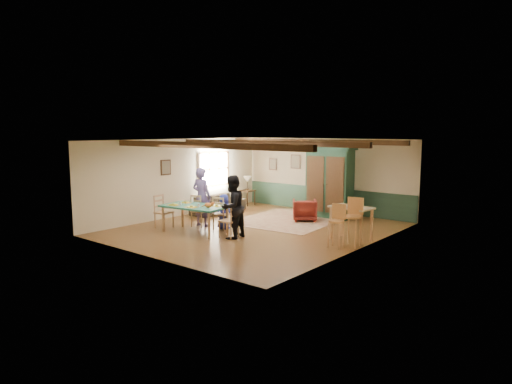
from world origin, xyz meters
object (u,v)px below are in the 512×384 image
Objects in this scene: dining_chair_far_left at (200,210)px; cat at (208,205)px; person_woman at (232,207)px; bar_stool_right at (352,222)px; dining_table at (195,219)px; bar_stool_left at (336,226)px; armchair at (305,210)px; dining_chair_end_left at (164,212)px; armoire at (330,182)px; table_lamp at (247,183)px; person_man at (202,197)px; dining_chair_far_right at (222,213)px; dining_chair_end_right at (229,220)px; counter_table at (351,223)px; sofa at (218,204)px; person_child at (224,212)px; end_table at (247,198)px.

cat is at bearing 139.20° from dining_chair_far_left.
person_woman reaches higher than bar_stool_right.
dining_chair_far_left is at bearing 126.13° from dining_table.
bar_stool_left is at bearing 10.51° from cat.
dining_chair_end_left is at bearing 16.87° from armchair.
table_lamp is at bearing 177.19° from armoire.
cat is 5.46m from table_lamp.
person_woman is at bearing 154.13° from person_man.
dining_table is at bearing 60.95° from dining_chair_far_right.
armoire reaches higher than dining_chair_end_right.
table_lamp is (-2.02, 4.76, 0.49)m from dining_table.
sofa is at bearing 172.55° from counter_table.
bar_stool_left reaches higher than dining_chair_end_left.
armoire is 2.18× the size of counter_table.
person_man is 3.47m from armchair.
dining_chair_end_left is 3.00m from sofa.
dining_chair_end_left is 1.25m from person_man.
cat reaches higher than dining_table.
person_child is 2.91m from armchair.
person_child is at bearing -58.75° from table_lamp.
dining_chair_end_right is at bearing -90.00° from dining_chair_end_left.
bar_stool_right is at bearing 18.71° from dining_table.
dining_table is 0.97m from person_child.
end_table is (-2.02, 4.76, -0.10)m from dining_table.
counter_table is at bearing -171.76° from person_man.
dining_chair_end_left is 2.64× the size of cat.
person_woman is 1.57× the size of counter_table.
dining_chair_end_left is 2.46m from dining_chair_end_right.
bar_stool_left is at bearing 14.70° from dining_table.
dining_chair_far_right is at bearing -112.14° from armoire.
person_woman is 3.29m from counter_table.
dining_chair_far_right is at bearing -161.60° from counter_table.
dining_chair_far_left is 1.29× the size of armchair.
armchair is (1.51, 3.55, -0.04)m from dining_table.
person_man is 3.29× the size of table_lamp.
armoire is (1.51, 3.71, 0.69)m from person_child.
armoire is at bearing -64.36° from sofa.
bar_stool_left is at bearing 175.50° from person_child.
person_woman reaches higher than dining_chair_far_left.
bar_stool_left is at bearing -127.11° from bar_stool_right.
person_man is at bearing -0.00° from person_child.
person_child reaches higher than counter_table.
dining_chair_far_right is 0.90× the size of counter_table.
dining_chair_far_left is 1.66× the size of end_table.
person_woman reaches higher than end_table.
table_lamp is (-1.49, 3.96, -0.03)m from person_man.
counter_table is (3.41, 2.07, -0.43)m from cat.
table_lamp reaches higher than dining_chair_far_right.
bar_stool_right is at bearing -103.59° from sofa.
counter_table is at bearing -169.93° from person_child.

